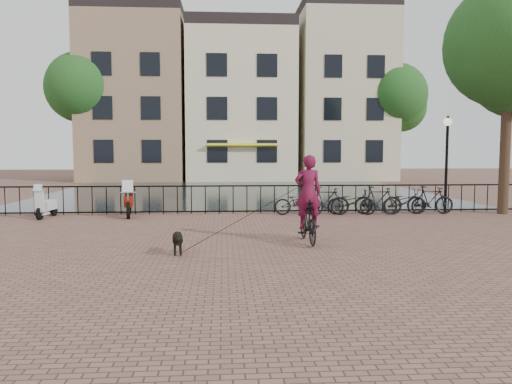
{
  "coord_description": "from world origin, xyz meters",
  "views": [
    {
      "loc": [
        -0.85,
        -9.92,
        2.3
      ],
      "look_at": [
        0.0,
        3.0,
        1.2
      ],
      "focal_mm": 35.0,
      "sensor_mm": 36.0,
      "label": 1
    }
  ],
  "objects": [
    {
      "name": "dog",
      "position": [
        -1.87,
        1.04,
        0.27
      ],
      "size": [
        0.35,
        0.84,
        0.55
      ],
      "rotation": [
        0.0,
        0.0,
        0.11
      ],
      "color": "black",
      "rests_on": "ground"
    },
    {
      "name": "parked_bike_2",
      "position": [
        3.7,
        7.4,
        0.45
      ],
      "size": [
        1.79,
        0.86,
        0.9
      ],
      "primitive_type": "imported",
      "rotation": [
        0.0,
        0.0,
        1.41
      ],
      "color": "black",
      "rests_on": "ground"
    },
    {
      "name": "tree_near_right",
      "position": [
        9.2,
        7.3,
        5.97
      ],
      "size": [
        4.48,
        4.48,
        8.24
      ],
      "color": "black",
      "rests_on": "ground"
    },
    {
      "name": "parked_bike_3",
      "position": [
        4.65,
        7.4,
        0.5
      ],
      "size": [
        1.71,
        0.7,
        1.0
      ],
      "primitive_type": "imported",
      "rotation": [
        0.0,
        0.0,
        1.43
      ],
      "color": "black",
      "rests_on": "ground"
    },
    {
      "name": "ground",
      "position": [
        0.0,
        0.0,
        0.0
      ],
      "size": [
        100.0,
        100.0,
        0.0
      ],
      "primitive_type": "plane",
      "color": "brown",
      "rests_on": "ground"
    },
    {
      "name": "motorcycle",
      "position": [
        -4.13,
        7.53,
        0.66
      ],
      "size": [
        0.72,
        1.9,
        1.33
      ],
      "rotation": [
        0.0,
        0.0,
        0.15
      ],
      "color": "maroon",
      "rests_on": "ground"
    },
    {
      "name": "scooter",
      "position": [
        -6.82,
        7.26,
        0.6
      ],
      "size": [
        0.52,
        1.34,
        1.21
      ],
      "rotation": [
        0.0,
        0.0,
        -0.12
      ],
      "color": "silver",
      "rests_on": "ground"
    },
    {
      "name": "tree_far_left",
      "position": [
        -11.0,
        27.0,
        6.73
      ],
      "size": [
        5.04,
        5.04,
        9.27
      ],
      "color": "black",
      "rests_on": "ground"
    },
    {
      "name": "canal_house_mid",
      "position": [
        0.5,
        30.0,
        5.9
      ],
      "size": [
        8.0,
        9.5,
        11.8
      ],
      "color": "beige",
      "rests_on": "ground"
    },
    {
      "name": "canal_house_left",
      "position": [
        -7.5,
        30.0,
        6.4
      ],
      "size": [
        7.5,
        9.0,
        12.8
      ],
      "color": "#8F7053",
      "rests_on": "ground"
    },
    {
      "name": "parked_bike_0",
      "position": [
        1.8,
        7.4,
        0.45
      ],
      "size": [
        1.76,
        0.75,
        0.9
      ],
      "primitive_type": "imported",
      "rotation": [
        0.0,
        0.0,
        1.48
      ],
      "color": "black",
      "rests_on": "ground"
    },
    {
      "name": "canal_water",
      "position": [
        0.0,
        17.3,
        0.0
      ],
      "size": [
        20.0,
        20.0,
        0.0
      ],
      "primitive_type": "plane",
      "color": "black",
      "rests_on": "ground"
    },
    {
      "name": "parked_bike_4",
      "position": [
        5.6,
        7.4,
        0.45
      ],
      "size": [
        1.78,
        0.84,
        0.9
      ],
      "primitive_type": "imported",
      "rotation": [
        0.0,
        0.0,
        1.72
      ],
      "color": "black",
      "rests_on": "ground"
    },
    {
      "name": "cyclist",
      "position": [
        1.23,
        2.18,
        0.96
      ],
      "size": [
        0.82,
        1.87,
        2.54
      ],
      "rotation": [
        0.0,
        0.0,
        3.18
      ],
      "color": "black",
      "rests_on": "ground"
    },
    {
      "name": "parked_bike_1",
      "position": [
        2.75,
        7.4,
        0.5
      ],
      "size": [
        1.72,
        0.74,
        1.0
      ],
      "primitive_type": "imported",
      "rotation": [
        0.0,
        0.0,
        1.4
      ],
      "color": "black",
      "rests_on": "ground"
    },
    {
      "name": "lamp_post",
      "position": [
        7.2,
        7.6,
        2.38
      ],
      "size": [
        0.3,
        0.3,
        3.45
      ],
      "color": "black",
      "rests_on": "ground"
    },
    {
      "name": "tree_far_right",
      "position": [
        12.0,
        27.0,
        6.35
      ],
      "size": [
        4.76,
        4.76,
        8.76
      ],
      "color": "black",
      "rests_on": "ground"
    },
    {
      "name": "parked_bike_5",
      "position": [
        6.55,
        7.4,
        0.5
      ],
      "size": [
        1.69,
        0.57,
        1.0
      ],
      "primitive_type": "imported",
      "rotation": [
        0.0,
        0.0,
        1.51
      ],
      "color": "black",
      "rests_on": "ground"
    },
    {
      "name": "railing",
      "position": [
        0.0,
        8.0,
        0.5
      ],
      "size": [
        20.0,
        0.05,
        1.02
      ],
      "color": "black",
      "rests_on": "ground"
    },
    {
      "name": "canal_house_right",
      "position": [
        8.5,
        30.0,
        6.65
      ],
      "size": [
        7.0,
        9.0,
        13.3
      ],
      "color": "beige",
      "rests_on": "ground"
    }
  ]
}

